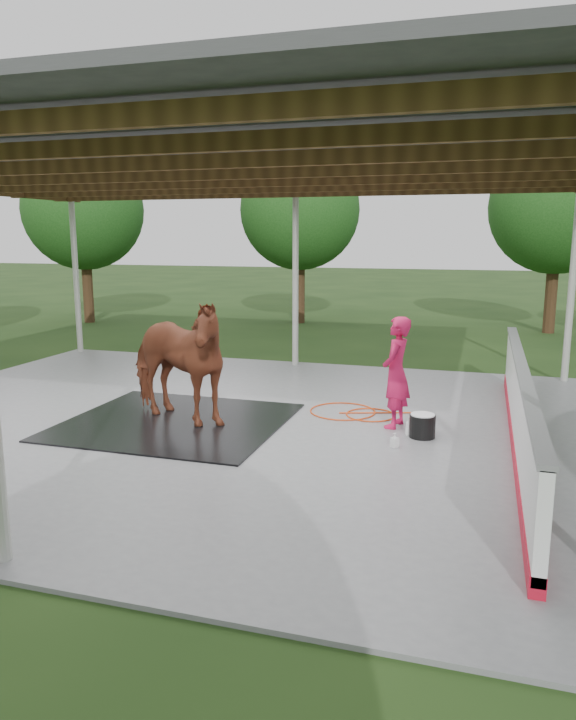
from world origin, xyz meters
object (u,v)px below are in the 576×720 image
(dasher_board, at_px, (519,410))
(wash_bucket, at_px, (422,425))
(horse, at_px, (173,360))
(handler, at_px, (396,372))

(dasher_board, xyz_separation_m, wash_bucket, (-1.31, 0.08, -0.36))
(horse, height_order, wash_bucket, horse)
(dasher_board, bearing_deg, horse, -176.70)
(horse, xyz_separation_m, handler, (3.34, 0.79, -0.15))
(dasher_board, height_order, handler, handler)
(horse, bearing_deg, wash_bucket, -63.08)
(horse, distance_m, wash_bucket, 3.90)
(dasher_board, distance_m, horse, 5.13)
(horse, bearing_deg, handler, -55.36)
(dasher_board, bearing_deg, wash_bucket, 176.56)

